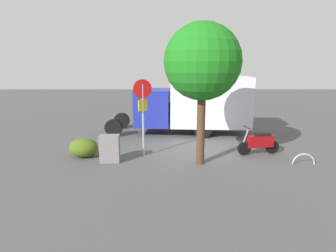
{
  "coord_description": "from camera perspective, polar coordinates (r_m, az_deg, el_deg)",
  "views": [
    {
      "loc": [
        1.16,
        11.82,
        3.7
      ],
      "look_at": [
        1.15,
        -0.47,
        0.99
      ],
      "focal_mm": 30.43,
      "sensor_mm": 36.0,
      "label": 1
    }
  ],
  "objects": [
    {
      "name": "ground_plane",
      "position": [
        12.44,
        5.31,
        -4.95
      ],
      "size": [
        60.0,
        60.0,
        0.0
      ],
      "primitive_type": "plane",
      "color": "#4A4A4A"
    },
    {
      "name": "box_truck_near",
      "position": [
        15.22,
        4.98,
        4.64
      ],
      "size": [
        7.62,
        2.66,
        3.04
      ],
      "rotation": [
        0.0,
        0.0,
        -0.06
      ],
      "color": "black",
      "rests_on": "ground"
    },
    {
      "name": "motorcycle",
      "position": [
        12.37,
        17.86,
        -3.09
      ],
      "size": [
        1.8,
        0.64,
        1.2
      ],
      "rotation": [
        0.0,
        0.0,
        0.18
      ],
      "color": "black",
      "rests_on": "ground"
    },
    {
      "name": "stop_sign",
      "position": [
        11.29,
        -5.07,
        4.08
      ],
      "size": [
        0.71,
        0.33,
        3.11
      ],
      "color": "#9E9EA3",
      "rests_on": "ground"
    },
    {
      "name": "street_tree",
      "position": [
        10.29,
        6.92,
        12.53
      ],
      "size": [
        2.74,
        2.74,
        5.13
      ],
      "color": "#47301E",
      "rests_on": "ground"
    },
    {
      "name": "utility_cabinet",
      "position": [
        11.08,
        -11.58,
        -4.46
      ],
      "size": [
        0.74,
        0.42,
        1.06
      ],
      "primitive_type": "cube",
      "rotation": [
        0.0,
        0.0,
        0.02
      ],
      "color": "slate",
      "rests_on": "ground"
    },
    {
      "name": "bike_rack_hoop",
      "position": [
        11.92,
        25.48,
        -6.92
      ],
      "size": [
        0.85,
        0.09,
        0.85
      ],
      "primitive_type": "torus",
      "rotation": [
        1.57,
        0.0,
        -0.05
      ],
      "color": "#B7B7BC",
      "rests_on": "ground"
    },
    {
      "name": "shrub_near_sign",
      "position": [
        11.96,
        -16.54,
        -4.19
      ],
      "size": [
        1.14,
        0.93,
        0.78
      ],
      "primitive_type": "ellipsoid",
      "color": "#435D18",
      "rests_on": "ground"
    }
  ]
}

